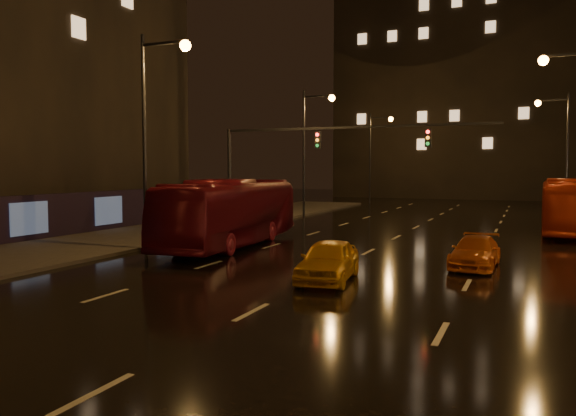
{
  "coord_description": "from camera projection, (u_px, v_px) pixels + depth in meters",
  "views": [
    {
      "loc": [
        6.81,
        -9.33,
        3.88
      ],
      "look_at": [
        -0.94,
        8.68,
        2.5
      ],
      "focal_mm": 35.0,
      "sensor_mm": 36.0,
      "label": 1
    }
  ],
  "objects": [
    {
      "name": "ground",
      "position": [
        388.0,
        242.0,
        29.83
      ],
      "size": [
        140.0,
        140.0,
        0.0
      ],
      "primitive_type": "plane",
      "color": "black",
      "rests_on": "ground"
    },
    {
      "name": "sidewalk_left",
      "position": [
        122.0,
        238.0,
        30.57
      ],
      "size": [
        7.0,
        70.0,
        0.15
      ],
      "primitive_type": "cube",
      "color": "#38332D",
      "rests_on": "ground"
    },
    {
      "name": "building_distant",
      "position": [
        510.0,
        62.0,
        74.65
      ],
      "size": [
        44.0,
        16.0,
        36.0
      ],
      "primitive_type": "cube",
      "color": "black",
      "rests_on": "ground"
    },
    {
      "name": "hoarding_left",
      "position": [
        27.0,
        219.0,
        29.19
      ],
      "size": [
        0.3,
        46.0,
        2.5
      ],
      "primitive_type": "cube",
      "color": "black",
      "rests_on": "ground"
    },
    {
      "name": "traffic_signal",
      "position": [
        300.0,
        153.0,
        31.5
      ],
      "size": [
        15.31,
        0.32,
        6.2
      ],
      "color": "black",
      "rests_on": "ground"
    },
    {
      "name": "bus_red",
      "position": [
        231.0,
        212.0,
        28.23
      ],
      "size": [
        3.93,
        12.26,
        3.36
      ],
      "primitive_type": "imported",
      "rotation": [
        0.0,
        0.0,
        0.09
      ],
      "color": "#5F0D19",
      "rests_on": "ground"
    },
    {
      "name": "bus_curb",
      "position": [
        568.0,
        206.0,
        33.69
      ],
      "size": [
        2.96,
        11.9,
        3.3
      ],
      "primitive_type": "imported",
      "rotation": [
        0.0,
        0.0,
        -0.02
      ],
      "color": "#A42610",
      "rests_on": "ground"
    },
    {
      "name": "taxi_near",
      "position": [
        328.0,
        260.0,
        19.39
      ],
      "size": [
        2.15,
        4.35,
        1.43
      ],
      "primitive_type": "imported",
      "rotation": [
        0.0,
        0.0,
        0.11
      ],
      "color": "orange",
      "rests_on": "ground"
    },
    {
      "name": "taxi_far",
      "position": [
        475.0,
        252.0,
        22.08
      ],
      "size": [
        1.83,
        4.19,
        1.2
      ],
      "primitive_type": "imported",
      "rotation": [
        0.0,
        0.0,
        -0.04
      ],
      "color": "#BD4F11",
      "rests_on": "ground"
    }
  ]
}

